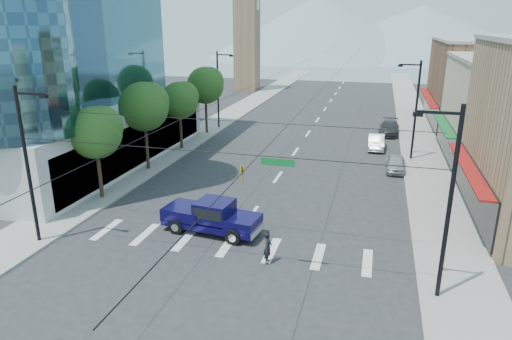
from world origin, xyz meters
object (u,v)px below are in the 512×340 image
at_px(pickup_truck, 211,216).
at_px(parked_car_mid, 376,142).
at_px(parked_car_near, 396,164).
at_px(parked_car_far, 389,128).
at_px(pedestrian, 268,247).

height_order(pickup_truck, parked_car_mid, pickup_truck).
bearing_deg(parked_car_near, parked_car_far, 92.44).
bearing_deg(pickup_truck, pedestrian, -26.71).
bearing_deg(pickup_truck, parked_car_mid, 74.08).
bearing_deg(parked_car_mid, pedestrian, -102.32).
bearing_deg(parked_car_near, parked_car_mid, 104.66).
height_order(pickup_truck, parked_car_near, pickup_truck).
distance_m(parked_car_near, parked_car_mid, 7.19).
relative_size(parked_car_near, parked_car_mid, 0.89).
bearing_deg(parked_car_near, pickup_truck, -125.26).
relative_size(pedestrian, parked_car_near, 0.46).
distance_m(parked_car_near, parked_car_far, 13.80).
bearing_deg(pedestrian, parked_car_near, -25.14).
height_order(parked_car_near, parked_car_mid, parked_car_mid).
bearing_deg(pickup_truck, parked_car_far, 76.71).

